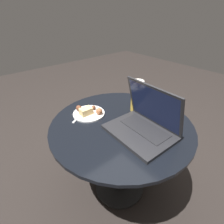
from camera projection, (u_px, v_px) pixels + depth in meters
ground_plane at (119, 186)px, 1.21m from camera, size 6.00×6.00×0.00m
table at (121, 140)px, 0.99m from camera, size 0.76×0.76×0.54m
laptop at (144, 124)px, 0.84m from camera, size 0.32×0.24×0.24m
beer_glass at (137, 96)px, 1.00m from camera, size 0.07×0.07×0.19m
snack_plate at (89, 112)px, 1.00m from camera, size 0.18×0.18×0.05m
fork at (81, 114)px, 1.01m from camera, size 0.10×0.15×0.00m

